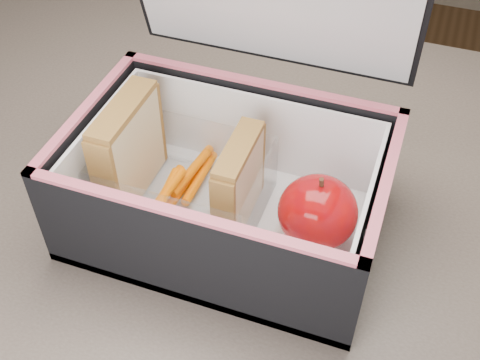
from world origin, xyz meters
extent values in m
cube|color=#66584F|center=(0.00, 0.00, 0.73)|extent=(1.20, 0.80, 0.03)
cube|color=#382D26|center=(-0.55, 0.35, 0.36)|extent=(0.05, 0.05, 0.72)
cube|color=tan|center=(-0.13, -0.05, 0.82)|extent=(0.01, 0.10, 0.11)
cube|color=#C85B5D|center=(-0.13, -0.05, 0.82)|extent=(0.01, 0.10, 0.10)
cube|color=tan|center=(-0.12, -0.05, 0.82)|extent=(0.01, 0.10, 0.11)
cube|color=brown|center=(-0.13, -0.05, 0.88)|extent=(0.03, 0.10, 0.01)
cube|color=tan|center=(-0.01, -0.05, 0.81)|extent=(0.01, 0.09, 0.09)
cube|color=#C85B5D|center=(0.00, -0.05, 0.81)|extent=(0.01, 0.08, 0.09)
cube|color=tan|center=(0.01, -0.05, 0.81)|extent=(0.01, 0.09, 0.09)
cube|color=brown|center=(0.00, -0.05, 0.86)|extent=(0.02, 0.09, 0.01)
cylinder|color=#F45601|center=(-0.07, -0.04, 0.77)|extent=(0.02, 0.08, 0.01)
cylinder|color=#F45601|center=(-0.08, -0.06, 0.79)|extent=(0.01, 0.08, 0.01)
cylinder|color=#F45601|center=(-0.07, -0.08, 0.80)|extent=(0.02, 0.08, 0.01)
cylinder|color=#F45601|center=(-0.06, -0.02, 0.77)|extent=(0.01, 0.08, 0.01)
cylinder|color=#F45601|center=(-0.07, -0.02, 0.79)|extent=(0.02, 0.08, 0.01)
cylinder|color=#F45601|center=(-0.08, -0.07, 0.80)|extent=(0.02, 0.08, 0.01)
cube|color=white|center=(0.09, -0.06, 0.77)|extent=(0.10, 0.10, 0.01)
ellipsoid|color=maroon|center=(0.08, -0.05, 0.81)|extent=(0.10, 0.10, 0.07)
cylinder|color=#432718|center=(0.08, -0.05, 0.85)|extent=(0.01, 0.01, 0.01)
camera|label=1|loc=(0.15, -0.46, 1.25)|focal=45.00mm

